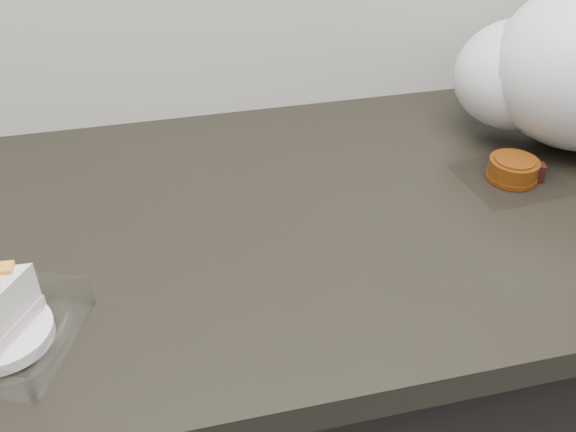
{
  "coord_description": "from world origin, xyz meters",
  "views": [
    {
      "loc": [
        -0.14,
        1.0,
        1.39
      ],
      "look_at": [
        0.01,
        1.62,
        0.94
      ],
      "focal_mm": 40.0,
      "sensor_mm": 36.0,
      "label": 1
    }
  ],
  "objects": [
    {
      "name": "counter",
      "position": [
        0.0,
        1.69,
        0.45
      ],
      "size": [
        2.04,
        0.64,
        0.9
      ],
      "color": "black",
      "rests_on": "ground"
    },
    {
      "name": "mooncake_wrap",
      "position": [
        0.36,
        1.69,
        0.91
      ],
      "size": [
        0.15,
        0.14,
        0.03
      ],
      "rotation": [
        0.0,
        0.0,
        0.25
      ],
      "color": "white",
      "rests_on": "counter"
    }
  ]
}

